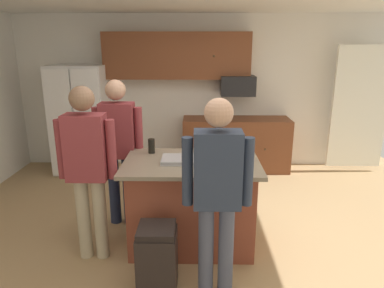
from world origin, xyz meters
name	(u,v)px	position (x,y,z in m)	size (l,w,h in m)	color
floor	(202,247)	(0.00, 0.00, 0.00)	(7.04, 7.04, 0.00)	tan
back_wall	(201,92)	(0.00, 2.80, 1.30)	(6.40, 0.10, 2.60)	white
french_door_window_panel	(359,108)	(2.60, 2.40, 1.10)	(0.90, 0.06, 2.00)	white
cabinet_run_upper	(177,56)	(-0.40, 2.60, 1.93)	(2.40, 0.38, 0.75)	brown
cabinet_run_lower	(236,144)	(0.60, 2.48, 0.45)	(1.80, 0.63, 0.90)	brown
refrigerator	(82,120)	(-2.00, 2.38, 0.89)	(0.89, 0.76, 1.79)	white
microwave_over_range	(238,86)	(0.60, 2.50, 1.45)	(0.56, 0.40, 0.32)	black
kitchen_island	(192,203)	(-0.12, 0.09, 0.48)	(1.40, 0.91, 0.95)	brown
person_host_foreground	(87,163)	(-1.11, -0.17, 1.02)	(0.57, 0.23, 1.75)	tan
person_guest_left	(119,143)	(-0.97, 0.55, 1.01)	(0.57, 0.23, 1.74)	#232D4C
person_guest_by_door	(217,187)	(0.11, -0.70, 1.00)	(0.57, 0.23, 1.72)	#4C5166
glass_dark_ale	(212,148)	(0.10, 0.31, 1.03)	(0.06, 0.06, 0.15)	black
tumbler_amber	(152,146)	(-0.56, 0.36, 1.03)	(0.07, 0.07, 0.16)	black
mug_ceramic_white	(236,166)	(0.31, -0.21, 1.01)	(0.13, 0.09, 0.11)	white
glass_pilsner	(218,156)	(0.15, 0.00, 1.04)	(0.07, 0.07, 0.17)	black
serving_tray	(183,160)	(-0.20, 0.07, 0.97)	(0.44, 0.30, 0.04)	#B7B7BC
trash_bin	(157,258)	(-0.40, -0.65, 0.30)	(0.34, 0.34, 0.61)	black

